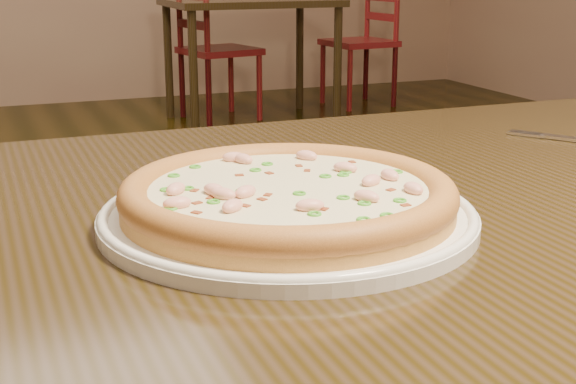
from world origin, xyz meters
name	(u,v)px	position (x,y,z in m)	size (l,w,h in m)	color
hero_table	(376,286)	(0.09, -0.65, 0.65)	(1.20, 0.80, 0.75)	black
plate	(288,215)	(-0.03, -0.70, 0.76)	(0.34, 0.34, 0.02)	white
pizza	(288,195)	(-0.03, -0.70, 0.78)	(0.30, 0.30, 0.03)	gold
bg_table_right	(251,15)	(1.35, 3.37, 0.65)	(1.00, 0.70, 0.75)	black
chair_c	(212,50)	(1.14, 3.51, 0.44)	(0.50, 0.50, 0.95)	maroon
chair_d	(366,41)	(2.29, 3.66, 0.44)	(0.46, 0.46, 0.95)	maroon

